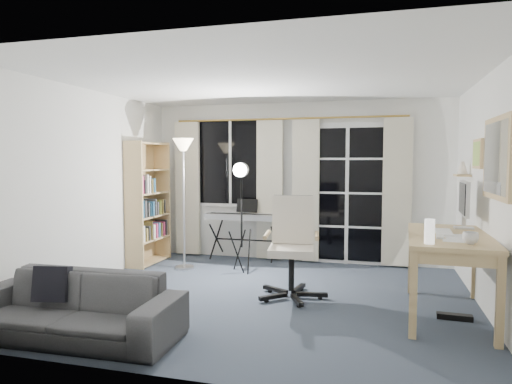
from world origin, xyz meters
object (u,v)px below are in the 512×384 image
at_px(studio_light, 241,183).
at_px(office_chair, 292,237).
at_px(bookshelf, 146,206).
at_px(keyboard_piano, 245,218).
at_px(mug, 470,236).
at_px(monitor, 464,200).
at_px(desk, 449,245).
at_px(sofa, 72,296).
at_px(torchiere_lamp, 183,164).

distance_m(studio_light, office_chair, 1.30).
relative_size(bookshelf, office_chair, 1.60).
xyz_separation_m(keyboard_piano, mug, (2.71, -2.29, 0.21)).
bearing_deg(monitor, mug, -92.88).
bearing_deg(office_chair, desk, -18.00).
height_order(desk, sofa, desk).
xyz_separation_m(desk, sofa, (-3.20, -1.45, -0.34)).
distance_m(torchiere_lamp, office_chair, 2.06).
xyz_separation_m(office_chair, desk, (1.61, -0.29, 0.04)).
relative_size(studio_light, monitor, 2.63).
relative_size(torchiere_lamp, keyboard_piano, 1.51).
height_order(keyboard_piano, studio_light, studio_light).
distance_m(keyboard_piano, monitor, 3.14).
bearing_deg(desk, monitor, 69.36).
distance_m(keyboard_piano, mug, 3.56).
distance_m(keyboard_piano, sofa, 3.31).
xyz_separation_m(bookshelf, sofa, (0.80, -2.75, -0.49)).
bearing_deg(bookshelf, keyboard_piano, 20.78).
bearing_deg(office_chair, studio_light, 129.06).
bearing_deg(monitor, sofa, -147.82).
distance_m(studio_light, mug, 3.04).
xyz_separation_m(mug, sofa, (-3.30, -0.95, -0.51)).
bearing_deg(studio_light, mug, -38.29).
relative_size(torchiere_lamp, sofa, 0.98).
distance_m(bookshelf, torchiere_lamp, 0.94).
distance_m(studio_light, desk, 2.75).
bearing_deg(desk, keyboard_piano, 148.47).
xyz_separation_m(keyboard_piano, sofa, (-0.59, -3.25, -0.30)).
bearing_deg(sofa, keyboard_piano, 78.24).
height_order(desk, monitor, monitor).
xyz_separation_m(bookshelf, studio_light, (1.54, -0.20, 0.38)).
bearing_deg(keyboard_piano, studio_light, -78.46).
distance_m(bookshelf, studio_light, 1.59).
height_order(monitor, mug, monitor).
bearing_deg(torchiere_lamp, studio_light, -2.02).
height_order(bookshelf, keyboard_piano, bookshelf).
height_order(desk, mug, mug).
relative_size(keyboard_piano, sofa, 0.65).
bearing_deg(office_chair, torchiere_lamp, 146.22).
bearing_deg(mug, monitor, 84.22).
bearing_deg(mug, sofa, -163.87).
height_order(studio_light, office_chair, studio_light).
bearing_deg(sofa, office_chair, 46.21).
height_order(torchiere_lamp, mug, torchiere_lamp).
distance_m(monitor, mug, 0.98).
bearing_deg(mug, desk, 101.31).
distance_m(torchiere_lamp, monitor, 3.59).
relative_size(bookshelf, sofa, 0.96).
relative_size(bookshelf, torchiere_lamp, 0.98).
bearing_deg(desk, torchiere_lamp, 164.16).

